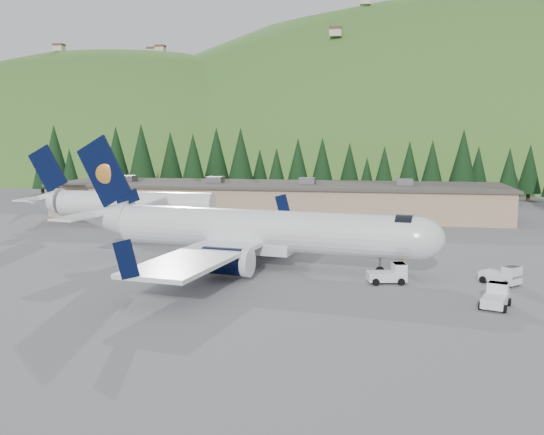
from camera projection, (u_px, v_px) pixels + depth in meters
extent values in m
plane|color=slate|center=(261.00, 266.00, 59.03)|extent=(600.00, 600.00, 0.00)
cylinder|color=white|center=(261.00, 230.00, 58.55)|extent=(29.60, 8.62, 3.94)
ellipsoid|color=white|center=(416.00, 238.00, 53.75)|extent=(5.69, 4.72, 3.94)
cylinder|color=black|center=(404.00, 233.00, 54.03)|extent=(1.97, 3.44, 3.25)
cone|color=white|center=(104.00, 218.00, 64.33)|extent=(6.84, 4.90, 3.94)
cube|color=white|center=(251.00, 246.00, 59.12)|extent=(8.82, 4.66, 1.05)
cube|color=white|center=(241.00, 240.00, 59.38)|extent=(11.43, 36.10, 0.37)
cube|color=black|center=(283.00, 206.00, 76.38)|extent=(2.12, 0.50, 3.01)
cube|color=black|center=(126.00, 259.00, 43.04)|extent=(2.12, 0.50, 3.01)
cylinder|color=black|center=(272.00, 239.00, 64.84)|extent=(4.73, 3.09, 2.41)
cylinder|color=white|center=(289.00, 240.00, 64.19)|extent=(1.03, 2.63, 2.56)
cube|color=white|center=(272.00, 234.00, 64.76)|extent=(2.32, 0.63, 0.94)
cylinder|color=black|center=(226.00, 261.00, 53.47)|extent=(4.73, 3.09, 2.41)
cylinder|color=white|center=(247.00, 263.00, 52.81)|extent=(1.03, 2.63, 2.56)
cube|color=white|center=(226.00, 255.00, 53.39)|extent=(2.32, 0.63, 0.94)
cube|color=black|center=(104.00, 172.00, 63.60)|extent=(6.45, 1.35, 7.69)
ellipsoid|color=#EB973A|center=(107.00, 173.00, 63.76)|extent=(2.08, 0.52, 2.08)
ellipsoid|color=#EB973A|center=(105.00, 174.00, 63.37)|extent=(2.08, 0.52, 2.08)
cube|color=black|center=(127.00, 198.00, 63.08)|extent=(2.90, 0.72, 2.08)
cube|color=white|center=(100.00, 213.00, 64.43)|extent=(4.80, 13.37, 0.23)
cylinder|color=slate|center=(380.00, 265.00, 55.13)|extent=(0.24, 0.24, 1.89)
cylinder|color=black|center=(380.00, 271.00, 55.20)|extent=(0.83, 0.42, 0.80)
cylinder|color=slate|center=(242.00, 249.00, 62.56)|extent=(0.29, 0.29, 2.10)
cylinder|color=black|center=(246.00, 253.00, 62.49)|extent=(1.20, 0.55, 1.15)
cylinder|color=black|center=(239.00, 253.00, 62.76)|extent=(1.20, 0.55, 1.15)
cylinder|color=slate|center=(220.00, 259.00, 57.27)|extent=(0.29, 0.29, 2.10)
cylinder|color=black|center=(224.00, 264.00, 57.19)|extent=(1.20, 0.55, 1.15)
cylinder|color=black|center=(216.00, 264.00, 57.47)|extent=(1.20, 0.55, 1.15)
cylinder|color=white|center=(136.00, 204.00, 83.86)|extent=(22.00, 3.60, 3.60)
cone|color=white|center=(43.00, 201.00, 86.25)|extent=(5.00, 3.60, 3.60)
cube|color=black|center=(48.00, 169.00, 85.46)|extent=(5.82, 0.28, 6.89)
cube|color=white|center=(43.00, 197.00, 86.17)|extent=(2.40, 11.00, 0.20)
cube|color=white|center=(386.00, 276.00, 52.15)|extent=(3.53, 2.28, 0.76)
cube|color=white|center=(399.00, 269.00, 52.10)|extent=(1.38, 1.72, 0.98)
cube|color=black|center=(399.00, 264.00, 52.04)|extent=(1.25, 1.59, 0.11)
cylinder|color=black|center=(396.00, 277.00, 53.09)|extent=(0.65, 0.36, 0.61)
cylinder|color=black|center=(401.00, 282.00, 51.36)|extent=(0.65, 0.36, 0.61)
cylinder|color=black|center=(372.00, 277.00, 53.01)|extent=(0.65, 0.36, 0.61)
cylinder|color=black|center=(376.00, 282.00, 51.29)|extent=(0.65, 0.36, 0.61)
cube|color=white|center=(500.00, 277.00, 51.83)|extent=(3.46, 3.38, 0.75)
cube|color=white|center=(512.00, 272.00, 50.89)|extent=(1.81, 1.83, 0.97)
cube|color=black|center=(512.00, 267.00, 50.83)|extent=(1.66, 1.68, 0.11)
cylinder|color=black|center=(517.00, 282.00, 51.52)|extent=(0.60, 0.58, 0.60)
cylinder|color=black|center=(505.00, 284.00, 50.50)|extent=(0.60, 0.58, 0.60)
cylinder|color=black|center=(494.00, 277.00, 53.23)|extent=(0.60, 0.58, 0.60)
cylinder|color=black|center=(483.00, 280.00, 52.20)|extent=(0.60, 0.58, 0.60)
cube|color=white|center=(495.00, 300.00, 44.64)|extent=(2.54, 3.50, 0.74)
cube|color=white|center=(498.00, 289.00, 45.46)|extent=(1.74, 1.48, 0.95)
cube|color=black|center=(498.00, 283.00, 45.40)|extent=(1.60, 1.35, 0.11)
cylinder|color=black|center=(486.00, 299.00, 45.99)|extent=(0.41, 0.63, 0.59)
cylinder|color=black|center=(509.00, 302.00, 45.17)|extent=(0.41, 0.63, 0.59)
cylinder|color=black|center=(480.00, 306.00, 44.18)|extent=(0.41, 0.63, 0.59)
cylinder|color=black|center=(505.00, 309.00, 43.36)|extent=(0.41, 0.63, 0.59)
cube|color=tan|center=(276.00, 200.00, 96.66)|extent=(70.00, 16.00, 4.80)
cube|color=#47423D|center=(276.00, 185.00, 96.32)|extent=(71.00, 17.00, 0.40)
cube|color=slate|center=(128.00, 179.00, 100.54)|extent=(2.50, 2.50, 1.00)
cube|color=slate|center=(215.00, 180.00, 97.95)|extent=(2.50, 2.50, 1.00)
cube|color=slate|center=(307.00, 181.00, 95.37)|extent=(2.50, 2.50, 1.00)
cube|color=slate|center=(404.00, 182.00, 92.79)|extent=(2.50, 2.50, 1.00)
imported|color=yellow|center=(401.00, 261.00, 56.83)|extent=(0.83, 0.78, 1.90)
cone|color=black|center=(42.00, 168.00, 129.89)|extent=(4.20, 4.20, 8.60)
cone|color=black|center=(55.00, 156.00, 125.83)|extent=(6.29, 6.29, 12.86)
cone|color=black|center=(70.00, 170.00, 123.67)|extent=(4.25, 4.25, 8.70)
cone|color=black|center=(106.00, 165.00, 130.73)|extent=(4.75, 4.75, 9.71)
cone|color=black|center=(116.00, 156.00, 127.29)|extent=(6.15, 6.15, 12.59)
cone|color=black|center=(140.00, 162.00, 127.93)|extent=(5.23, 5.23, 10.70)
cone|color=black|center=(142.00, 156.00, 119.82)|extent=(6.31, 6.31, 12.90)
cone|color=black|center=(171.00, 160.00, 123.95)|extent=(5.68, 5.68, 11.62)
cone|color=black|center=(193.00, 162.00, 118.42)|extent=(5.52, 5.52, 11.29)
cone|color=black|center=(217.00, 158.00, 122.03)|extent=(6.04, 6.04, 12.36)
cone|color=black|center=(241.00, 159.00, 119.24)|extent=(5.99, 5.99, 12.26)
cone|color=black|center=(260.00, 170.00, 122.77)|extent=(4.21, 4.21, 8.60)
cone|color=black|center=(277.00, 171.00, 116.24)|extent=(4.36, 4.36, 8.92)
cone|color=black|center=(298.00, 165.00, 115.84)|extent=(5.15, 5.15, 10.54)
cone|color=black|center=(322.00, 165.00, 115.88)|extent=(5.19, 5.19, 10.63)
cone|color=black|center=(349.00, 167.00, 120.92)|extent=(4.76, 4.76, 9.74)
cone|color=black|center=(367.00, 178.00, 111.73)|extent=(3.67, 3.67, 7.50)
cone|color=black|center=(384.00, 171.00, 110.88)|extent=(4.55, 4.55, 9.31)
cone|color=black|center=(409.00, 167.00, 115.49)|extent=(4.93, 4.93, 10.09)
cone|color=black|center=(432.00, 167.00, 113.73)|extent=(5.01, 5.01, 10.26)
cone|color=black|center=(463.00, 161.00, 114.46)|extent=(5.86, 5.86, 11.99)
cone|color=black|center=(478.00, 170.00, 117.64)|extent=(4.50, 4.50, 9.21)
cone|color=black|center=(509.00, 172.00, 111.77)|extent=(4.43, 4.43, 9.05)
cone|color=black|center=(530.00, 169.00, 117.11)|extent=(4.67, 4.67, 9.55)
ellipsoid|color=#316125|center=(127.00, 350.00, 250.44)|extent=(336.00, 240.00, 240.00)
ellipsoid|color=#316125|center=(443.00, 366.00, 258.66)|extent=(420.00, 300.00, 300.00)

